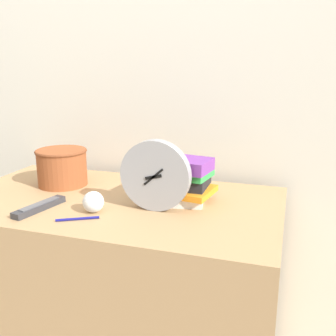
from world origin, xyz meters
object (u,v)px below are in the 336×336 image
crumpled_paper_ball (93,202)px  book_stack (179,181)px  pen (78,219)px  basket (62,166)px  desk_clock (155,176)px  tv_remote (39,207)px

crumpled_paper_ball → book_stack: bearing=40.2°
book_stack → pen: bearing=-132.2°
book_stack → crumpled_paper_ball: 0.30m
basket → desk_clock: bearing=-18.6°
desk_clock → crumpled_paper_ball: (-0.18, -0.08, -0.08)m
pen → book_stack: bearing=47.8°
book_stack → pen: 0.37m
book_stack → pen: size_ratio=2.14×
tv_remote → basket: bearing=106.4°
book_stack → tv_remote: bearing=-150.5°
desk_clock → basket: desk_clock is taller
tv_remote → crumpled_paper_ball: size_ratio=2.97×
basket → crumpled_paper_ball: bearing=-41.7°
desk_clock → tv_remote: 0.39m
basket → tv_remote: (0.08, -0.26, -0.07)m
basket → tv_remote: size_ratio=0.97×
tv_remote → book_stack: bearing=29.5°
tv_remote → crumpled_paper_ball: bearing=11.7°
desk_clock → basket: bearing=161.4°
desk_clock → book_stack: bearing=67.3°
tv_remote → pen: 0.17m
pen → tv_remote: bearing=166.6°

